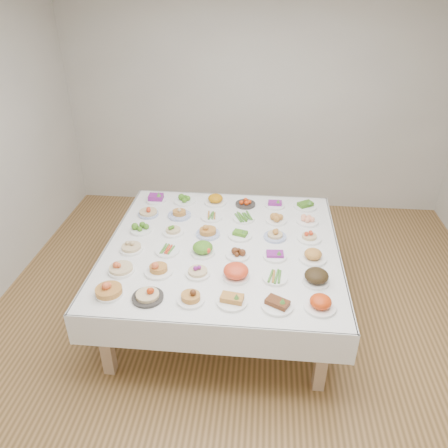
# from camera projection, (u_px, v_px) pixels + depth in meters

# --- Properties ---
(room_envelope) EXTENTS (5.02, 5.02, 2.81)m
(room_envelope) POSITION_uv_depth(u_px,v_px,m) (251.00, 136.00, 3.20)
(room_envelope) COLOR #9E7241
(room_envelope) RESTS_ON ground
(display_table) EXTENTS (2.08, 2.08, 0.75)m
(display_table) POSITION_uv_depth(u_px,v_px,m) (222.00, 251.00, 3.95)
(display_table) COLOR white
(display_table) RESTS_ON ground
(dish_0) EXTENTS (0.23, 0.22, 0.13)m
(dish_0) POSITION_uv_depth(u_px,v_px,m) (108.00, 288.00, 3.27)
(dish_0) COLOR white
(dish_0) RESTS_ON display_table
(dish_1) EXTENTS (0.23, 0.23, 0.14)m
(dish_1) POSITION_uv_depth(u_px,v_px,m) (147.00, 292.00, 3.24)
(dish_1) COLOR #2C2A27
(dish_1) RESTS_ON display_table
(dish_2) EXTENTS (0.20, 0.20, 0.12)m
(dish_2) POSITION_uv_depth(u_px,v_px,m) (191.00, 296.00, 3.22)
(dish_2) COLOR white
(dish_2) RESTS_ON display_table
(dish_3) EXTENTS (0.23, 0.23, 0.10)m
(dish_3) POSITION_uv_depth(u_px,v_px,m) (232.00, 299.00, 3.21)
(dish_3) COLOR white
(dish_3) RESTS_ON display_table
(dish_4) EXTENTS (0.23, 0.23, 0.10)m
(dish_4) POSITION_uv_depth(u_px,v_px,m) (277.00, 303.00, 3.17)
(dish_4) COLOR white
(dish_4) RESTS_ON display_table
(dish_5) EXTENTS (0.23, 0.23, 0.14)m
(dish_5) POSITION_uv_depth(u_px,v_px,m) (321.00, 301.00, 3.14)
(dish_5) COLOR white
(dish_5) RESTS_ON display_table
(dish_6) EXTENTS (0.21, 0.21, 0.13)m
(dish_6) POSITION_uv_depth(u_px,v_px,m) (121.00, 266.00, 3.53)
(dish_6) COLOR white
(dish_6) RESTS_ON display_table
(dish_7) EXTENTS (0.23, 0.23, 0.14)m
(dish_7) POSITION_uv_depth(u_px,v_px,m) (158.00, 266.00, 3.52)
(dish_7) COLOR white
(dish_7) RESTS_ON display_table
(dish_8) EXTENTS (0.20, 0.20, 0.10)m
(dish_8) POSITION_uv_depth(u_px,v_px,m) (198.00, 270.00, 3.51)
(dish_8) COLOR white
(dish_8) RESTS_ON display_table
(dish_9) EXTENTS (0.25, 0.25, 0.14)m
(dish_9) POSITION_uv_depth(u_px,v_px,m) (236.00, 271.00, 3.46)
(dish_9) COLOR white
(dish_9) RESTS_ON display_table
(dish_10) EXTENTS (0.20, 0.20, 0.05)m
(dish_10) POSITION_uv_depth(u_px,v_px,m) (275.00, 277.00, 3.46)
(dish_10) COLOR white
(dish_10) RESTS_ON display_table
(dish_11) EXTENTS (0.21, 0.21, 0.13)m
(dish_11) POSITION_uv_depth(u_px,v_px,m) (317.00, 276.00, 3.41)
(dish_11) COLOR white
(dish_11) RESTS_ON display_table
(dish_12) EXTENTS (0.20, 0.20, 0.11)m
(dish_12) POSITION_uv_depth(u_px,v_px,m) (131.00, 245.00, 3.81)
(dish_12) COLOR white
(dish_12) RESTS_ON display_table
(dish_13) EXTENTS (0.21, 0.21, 0.05)m
(dish_13) POSITION_uv_depth(u_px,v_px,m) (167.00, 250.00, 3.80)
(dish_13) COLOR white
(dish_13) RESTS_ON display_table
(dish_14) EXTENTS (0.21, 0.21, 0.13)m
(dish_14) POSITION_uv_depth(u_px,v_px,m) (203.00, 248.00, 3.76)
(dish_14) COLOR white
(dish_14) RESTS_ON display_table
(dish_15) EXTENTS (0.21, 0.21, 0.08)m
(dish_15) POSITION_uv_depth(u_px,v_px,m) (238.00, 253.00, 3.74)
(dish_15) COLOR white
(dish_15) RESTS_ON display_table
(dish_16) EXTENTS (0.20, 0.20, 0.08)m
(dish_16) POSITION_uv_depth(u_px,v_px,m) (275.00, 254.00, 3.73)
(dish_16) COLOR white
(dish_16) RESTS_ON display_table
(dish_17) EXTENTS (0.23, 0.23, 0.12)m
(dish_17) POSITION_uv_depth(u_px,v_px,m) (313.00, 255.00, 3.68)
(dish_17) COLOR white
(dish_17) RESTS_ON display_table
(dish_18) EXTENTS (0.20, 0.20, 0.09)m
(dish_18) POSITION_uv_depth(u_px,v_px,m) (141.00, 228.00, 4.10)
(dish_18) COLOR white
(dish_18) RESTS_ON display_table
(dish_19) EXTENTS (0.20, 0.20, 0.11)m
(dish_19) POSITION_uv_depth(u_px,v_px,m) (173.00, 229.00, 4.06)
(dish_19) COLOR white
(dish_19) RESTS_ON display_table
(dish_20) EXTENTS (0.22, 0.22, 0.12)m
(dish_20) POSITION_uv_depth(u_px,v_px,m) (208.00, 230.00, 4.03)
(dish_20) COLOR #4C66B2
(dish_20) RESTS_ON display_table
(dish_21) EXTENTS (0.22, 0.22, 0.09)m
(dish_21) POSITION_uv_depth(u_px,v_px,m) (240.00, 234.00, 4.02)
(dish_21) COLOR white
(dish_21) RESTS_ON display_table
(dish_22) EXTENTS (0.20, 0.20, 0.11)m
(dish_22) POSITION_uv_depth(u_px,v_px,m) (275.00, 233.00, 3.99)
(dish_22) COLOR #4C66B2
(dish_22) RESTS_ON display_table
(dish_23) EXTENTS (0.22, 0.22, 0.11)m
(dish_23) POSITION_uv_depth(u_px,v_px,m) (309.00, 235.00, 3.97)
(dish_23) COLOR white
(dish_23) RESTS_ON display_table
(dish_24) EXTENTS (0.20, 0.20, 0.12)m
(dish_24) POSITION_uv_depth(u_px,v_px,m) (148.00, 210.00, 4.36)
(dish_24) COLOR #4C66B2
(dish_24) RESTS_ON display_table
(dish_25) EXTENTS (0.23, 0.23, 0.12)m
(dish_25) POSITION_uv_depth(u_px,v_px,m) (179.00, 212.00, 4.34)
(dish_25) COLOR #4C66B2
(dish_25) RESTS_ON display_table
(dish_26) EXTENTS (0.21, 0.21, 0.05)m
(dish_26) POSITION_uv_depth(u_px,v_px,m) (212.00, 217.00, 4.33)
(dish_26) COLOR white
(dish_26) RESTS_ON display_table
(dish_27) EXTENTS (0.23, 0.21, 0.05)m
(dish_27) POSITION_uv_depth(u_px,v_px,m) (244.00, 217.00, 4.30)
(dish_27) COLOR white
(dish_27) RESTS_ON display_table
(dish_28) EXTENTS (0.20, 0.20, 0.09)m
(dish_28) POSITION_uv_depth(u_px,v_px,m) (276.00, 218.00, 4.26)
(dish_28) COLOR white
(dish_28) RESTS_ON display_table
(dish_29) EXTENTS (0.21, 0.21, 0.09)m
(dish_29) POSITION_uv_depth(u_px,v_px,m) (307.00, 219.00, 4.24)
(dish_29) COLOR white
(dish_29) RESTS_ON display_table
(dish_30) EXTENTS (0.21, 0.21, 0.10)m
(dish_30) POSITION_uv_depth(u_px,v_px,m) (156.00, 197.00, 4.64)
(dish_30) COLOR white
(dish_30) RESTS_ON display_table
(dish_31) EXTENTS (0.23, 0.23, 0.10)m
(dish_31) POSITION_uv_depth(u_px,v_px,m) (185.00, 198.00, 4.61)
(dish_31) COLOR white
(dish_31) RESTS_ON display_table
(dish_32) EXTENTS (0.23, 0.23, 0.13)m
(dish_32) POSITION_uv_depth(u_px,v_px,m) (215.00, 199.00, 4.58)
(dish_32) COLOR white
(dish_32) RESTS_ON display_table
(dish_33) EXTENTS (0.21, 0.21, 0.08)m
(dish_33) POSITION_uv_depth(u_px,v_px,m) (245.00, 203.00, 4.56)
(dish_33) COLOR #2C2A27
(dish_33) RESTS_ON display_table
(dish_34) EXTENTS (0.20, 0.20, 0.08)m
(dish_34) POSITION_uv_depth(u_px,v_px,m) (275.00, 204.00, 4.54)
(dish_34) COLOR white
(dish_34) RESTS_ON display_table
(dish_35) EXTENTS (0.24, 0.23, 0.11)m
(dish_35) POSITION_uv_depth(u_px,v_px,m) (305.00, 204.00, 4.50)
(dish_35) COLOR white
(dish_35) RESTS_ON display_table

